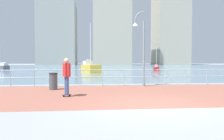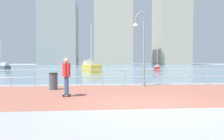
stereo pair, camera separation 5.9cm
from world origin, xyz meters
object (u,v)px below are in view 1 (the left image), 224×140
skateboarder (67,74)px  trash_bin (53,81)px  sailboat_red (156,68)px  sailboat_ivory (1,67)px  lamppost (141,45)px  sailboat_gray (90,68)px

skateboarder → trash_bin: bearing=112.8°
skateboarder → trash_bin: size_ratio=1.81×
sailboat_red → sailboat_ivory: (-27.24, 3.98, 0.12)m
lamppost → sailboat_ivory: bearing=125.9°
lamppost → sailboat_ivory: sailboat_ivory is taller
sailboat_red → skateboarder: bearing=-114.8°
skateboarder → sailboat_red: (12.09, 26.11, -0.61)m
trash_bin → sailboat_gray: bearing=84.4°
skateboarder → sailboat_ivory: size_ratio=0.31×
skateboarder → sailboat_gray: (0.83, 21.18, -0.34)m
sailboat_gray → sailboat_red: bearing=23.7°
lamppost → sailboat_gray: bearing=100.5°
sailboat_ivory → sailboat_red: bearing=-8.3°
lamppost → sailboat_ivory: size_ratio=0.85×
trash_bin → lamppost: bearing=11.9°
sailboat_gray → sailboat_ivory: (-15.99, 8.92, -0.15)m
skateboarder → sailboat_gray: 21.20m
sailboat_red → lamppost: bearing=-109.4°
sailboat_red → sailboat_ivory: 27.53m
skateboarder → sailboat_gray: sailboat_gray is taller
sailboat_gray → sailboat_ivory: bearing=150.8°
trash_bin → sailboat_ivory: 31.09m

